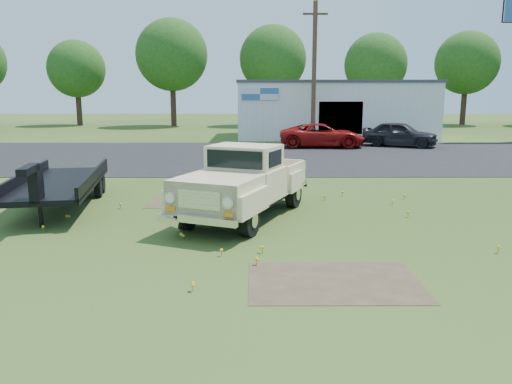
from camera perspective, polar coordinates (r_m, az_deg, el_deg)
ground at (r=11.70m, az=-0.68°, el=-4.89°), size 140.00×140.00×0.00m
asphalt_lot at (r=26.44m, az=-0.43°, el=4.17°), size 90.00×14.00×0.02m
dirt_patch_a at (r=8.97m, az=8.94°, el=-10.15°), size 3.00×2.00×0.01m
dirt_patch_b at (r=15.24m, az=-8.12°, el=-1.20°), size 2.20×1.60×0.01m
commercial_building at (r=38.71m, az=8.67°, el=9.40°), size 14.20×8.20×4.15m
utility_pole_mid at (r=33.50m, az=6.66°, el=13.47°), size 1.60×0.30×9.00m
treeline_b at (r=55.34m, az=-19.84°, el=13.08°), size 5.76×5.76×8.57m
treeline_c at (r=51.52m, az=-9.60°, el=15.17°), size 7.04×7.04×10.47m
treeline_d at (r=51.89m, az=1.95°, el=14.94°), size 6.72×6.72×10.00m
treeline_e at (r=51.71m, az=13.49°, el=13.96°), size 6.08×6.08×9.04m
treeline_f at (r=57.19m, az=22.96°, el=13.42°), size 6.40×6.40×9.52m
vintage_pickup_truck at (r=13.12m, az=-1.30°, el=1.21°), size 3.97×5.73×1.94m
flatbed_trailer at (r=15.40m, az=-21.55°, el=1.37°), size 2.95×6.27×1.64m
red_pickup at (r=30.75m, az=7.56°, el=6.40°), size 5.25×2.61×1.43m
dark_sedan at (r=32.19m, az=16.09°, el=6.37°), size 4.84×3.61×1.53m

